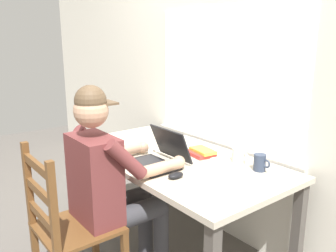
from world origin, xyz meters
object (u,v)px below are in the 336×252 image
coffee_mug_dark (260,163)px  landscape_photo_print (136,146)px  seated_person (111,179)px  wooden_chair (68,228)px  computer_mouse (176,175)px  coffee_mug_white (239,155)px  book_stack_main (201,152)px  desk (173,167)px  laptop (159,156)px

coffee_mug_dark → landscape_photo_print: size_ratio=0.85×
seated_person → coffee_mug_dark: (0.50, 0.73, 0.08)m
wooden_chair → computer_mouse: (0.28, 0.54, 0.27)m
wooden_chair → coffee_mug_white: size_ratio=7.61×
seated_person → coffee_mug_white: seated_person is taller
landscape_photo_print → coffee_mug_dark: bearing=19.2°
computer_mouse → coffee_mug_dark: bearing=64.7°
coffee_mug_white → book_stack_main: size_ratio=0.58×
desk → coffee_mug_dark: coffee_mug_dark is taller
coffee_mug_dark → book_stack_main: size_ratio=0.53×
laptop → coffee_mug_dark: (0.46, 0.41, -0.00)m
coffee_mug_white → coffee_mug_dark: size_ratio=1.10×
laptop → landscape_photo_print: (-0.41, 0.10, -0.05)m
landscape_photo_print → coffee_mug_white: bearing=24.7°
computer_mouse → coffee_mug_white: (0.04, 0.48, 0.03)m
wooden_chair → coffee_mug_dark: (0.50, 1.01, 0.30)m
desk → seated_person: seated_person is taller
seated_person → laptop: 0.33m
laptop → wooden_chair: bearing=-93.6°
coffee_mug_white → seated_person: bearing=-113.4°
coffee_mug_dark → landscape_photo_print: coffee_mug_dark is taller
laptop → landscape_photo_print: 0.42m
wooden_chair → computer_mouse: wooden_chair is taller
landscape_photo_print → book_stack_main: bearing=27.2°
laptop → landscape_photo_print: size_ratio=2.54×
computer_mouse → laptop: bearing=166.2°
seated_person → wooden_chair: bearing=-90.0°
seated_person → landscape_photo_print: seated_person is taller
desk → coffee_mug_dark: bearing=24.9°
wooden_chair → book_stack_main: bearing=85.3°
landscape_photo_print → seated_person: bearing=-49.1°
computer_mouse → book_stack_main: 0.44m
seated_person → coffee_mug_white: size_ratio=10.10×
laptop → coffee_mug_dark: laptop is taller
desk → landscape_photo_print: size_ratio=12.16×
seated_person → computer_mouse: seated_person is taller
wooden_chair → coffee_mug_white: 1.11m
seated_person → computer_mouse: 0.38m
computer_mouse → book_stack_main: size_ratio=0.48×
laptop → coffee_mug_dark: size_ratio=2.97×
computer_mouse → book_stack_main: (-0.20, 0.39, 0.00)m
computer_mouse → wooden_chair: bearing=-117.2°
desk → seated_person: (0.02, -0.49, 0.05)m
wooden_chair → computer_mouse: 0.66m
laptop → coffee_mug_white: bearing=56.1°
seated_person → coffee_mug_white: bearing=66.6°
wooden_chair → book_stack_main: size_ratio=4.44×
wooden_chair → landscape_photo_print: 0.83m
seated_person → wooden_chair: size_ratio=1.33×
laptop → desk: bearing=110.7°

